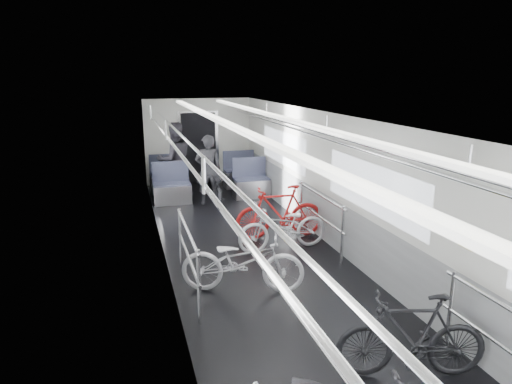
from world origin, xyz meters
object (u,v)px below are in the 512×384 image
person_standing (208,170)px  person_seated (175,160)px  bike_right_mid (283,227)px  bike_right_far (280,212)px  bike_left_far (243,261)px  bike_right_near (411,336)px  bike_aisle (217,187)px

person_standing → person_seated: (-0.68, 0.92, 0.11)m
bike_right_mid → bike_right_far: 0.62m
bike_left_far → person_standing: 4.72m
person_seated → person_standing: bearing=114.6°
bike_right_near → person_standing: size_ratio=0.92×
bike_aisle → person_standing: size_ratio=0.94×
person_seated → bike_left_far: bearing=81.3°
bike_right_near → bike_right_mid: bearing=-162.9°
bike_left_far → bike_right_near: size_ratio=1.14×
person_standing → bike_right_mid: bearing=106.5°
bike_right_far → bike_right_near: bearing=2.2°
bike_right_far → bike_aisle: size_ratio=1.09×
bike_right_mid → person_seated: person_seated is taller
bike_left_far → person_standing: (0.38, 4.69, 0.38)m
bike_aisle → person_seated: person_seated is taller
bike_right_mid → person_seated: 4.53m
bike_right_far → person_standing: bearing=-159.7°
bike_right_far → person_standing: (-0.85, 2.76, 0.32)m
bike_left_far → bike_right_far: (1.24, 1.94, 0.05)m
bike_left_far → bike_aisle: (0.56, 4.59, -0.05)m
bike_right_near → person_seated: (-1.47, 7.96, 0.48)m
person_seated → bike_right_far: bearing=100.9°
bike_right_mid → bike_left_far: bearing=-43.1°
bike_left_far → bike_right_near: (1.17, -2.35, 0.00)m
bike_right_near → bike_right_mid: 3.69m
bike_right_mid → person_seated: (-1.39, 4.28, 0.51)m
bike_left_far → bike_right_mid: bike_left_far is taller
bike_aisle → bike_right_far: bearing=-70.8°
bike_right_near → person_seated: person_seated is taller
bike_right_near → bike_left_far: bearing=-137.6°
bike_right_mid → person_standing: (-0.71, 3.36, 0.40)m
person_standing → bike_right_near: bearing=100.9°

